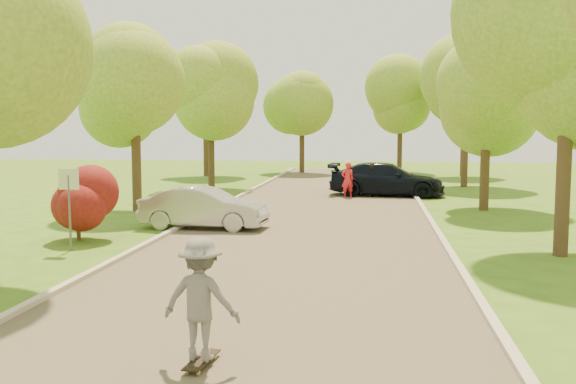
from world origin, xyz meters
The scene contains 20 objects.
ground centered at (0.00, 0.00, 0.00)m, with size 100.00×100.00×0.00m, color #366317.
road centered at (0.00, 8.00, 0.01)m, with size 8.00×60.00×0.01m, color #4C4438.
curb_left centered at (-4.05, 8.00, 0.06)m, with size 0.18×60.00×0.12m, color #B2AD9E.
curb_right centered at (4.05, 8.00, 0.06)m, with size 0.18×60.00×0.12m, color #B2AD9E.
street_sign centered at (-5.80, 4.00, 1.56)m, with size 0.55×0.06×2.17m.
red_shrub centered at (-6.30, 5.50, 1.10)m, with size 1.70×1.70×1.95m.
tree_l_midb centered at (-6.81, 12.00, 4.59)m, with size 4.30×4.20×6.62m.
tree_l_far centered at (-6.39, 22.00, 5.47)m, with size 4.92×4.80×7.79m.
tree_r_midb centered at (6.60, 14.00, 4.88)m, with size 4.51×4.40×7.01m.
tree_r_far centered at (7.23, 24.00, 5.83)m, with size 5.33×5.20×8.34m.
tree_bg_a centered at (-8.78, 30.00, 5.31)m, with size 5.12×5.00×7.72m.
tree_bg_b centered at (8.22, 32.00, 5.54)m, with size 5.12×5.00×7.95m.
tree_bg_c centered at (-2.79, 34.00, 5.02)m, with size 4.92×4.80×7.33m.
tree_bg_d centered at (4.22, 36.00, 5.31)m, with size 5.12×5.00×7.72m.
silver_sedan centered at (-3.30, 8.12, 0.67)m, with size 1.42×4.07×1.34m, color #ACABB0.
dark_sedan centered at (2.72, 18.88, 0.79)m, with size 2.20×5.42×1.57m, color black.
longboard centered at (-0.21, -3.55, 0.09)m, with size 0.34×0.88×0.10m.
skateboarder centered at (-0.21, -3.55, 0.95)m, with size 1.08×0.62×1.67m, color slate.
person_striped centered at (0.91, 17.83, 0.82)m, with size 0.60×0.39×1.64m, color red.
person_olive centered at (2.00, 18.35, 0.80)m, with size 0.78×0.61×1.60m, color #2D321E.
Camera 1 is at (2.06, -11.75, 3.24)m, focal length 40.00 mm.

